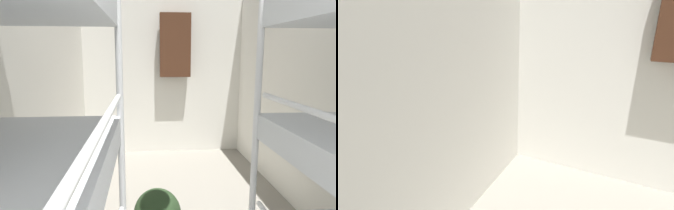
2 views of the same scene
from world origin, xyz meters
TOP-DOWN VIEW (x-y plane):
  - wall_left at (-1.20, 2.45)m, footprint 0.06×5.02m
  - wall_back at (0.00, 4.93)m, footprint 2.46×0.06m
  - hanging_coat at (0.17, 4.78)m, footprint 0.44×0.12m

SIDE VIEW (x-z plane):
  - wall_left at x=-1.20m, z-range 0.00..2.31m
  - wall_back at x=0.00m, z-range 0.00..2.31m
  - hanging_coat at x=0.17m, z-range 1.16..2.06m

